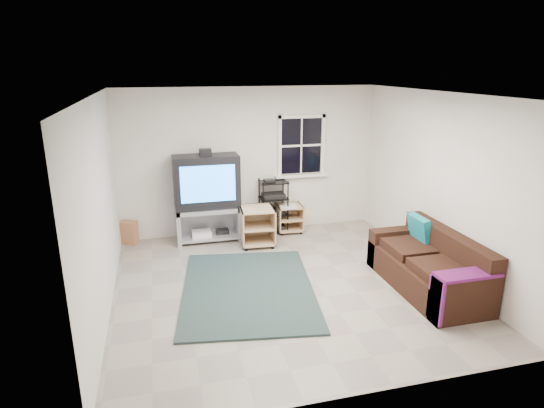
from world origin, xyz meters
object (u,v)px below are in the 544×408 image
object	(u,v)px
tv_unit	(207,191)
av_rack	(273,209)
side_table_left	(257,224)
side_table_right	(289,216)
sofa	(429,268)

from	to	relation	value
tv_unit	av_rack	xyz separation A→B (m)	(1.20, 0.10, -0.46)
side_table_left	side_table_right	distance (m)	0.85
sofa	side_table_left	bearing A→B (deg)	131.45
side_table_left	av_rack	bearing A→B (deg)	49.76
side_table_right	side_table_left	bearing A→B (deg)	-146.30
av_rack	sofa	size ratio (longest dim) A/B	0.52
av_rack	sofa	bearing A→B (deg)	-60.62
tv_unit	side_table_right	size ratio (longest dim) A/B	3.09
side_table_right	sofa	world-z (taller)	sofa
sofa	av_rack	bearing A→B (deg)	119.38
av_rack	sofa	distance (m)	3.07
av_rack	side_table_left	size ratio (longest dim) A/B	1.51
side_table_left	side_table_right	xyz separation A→B (m)	(0.71, 0.47, -0.06)
tv_unit	av_rack	bearing A→B (deg)	4.56
side_table_right	sofa	xyz separation A→B (m)	(1.22, -2.65, 0.02)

